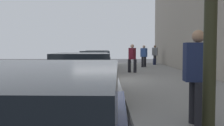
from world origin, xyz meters
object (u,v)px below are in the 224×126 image
object	(u,v)px
parked_car_black	(98,60)
pedestrian_navy_coat	(198,75)
pedestrian_burgundy_coat	(132,57)
rolling_suitcase	(154,62)
parked_car_silver	(95,64)
pedestrian_blue_coat	(144,55)
parked_car_white	(82,77)
pedestrian_grey_coat	(155,54)

from	to	relation	value
parked_car_black	pedestrian_navy_coat	bearing A→B (deg)	-170.67
pedestrian_burgundy_coat	rolling_suitcase	bearing A→B (deg)	-19.69
pedestrian_burgundy_coat	pedestrian_navy_coat	distance (m)	11.23
pedestrian_navy_coat	rolling_suitcase	size ratio (longest dim) A/B	2.00
parked_car_black	pedestrian_burgundy_coat	size ratio (longest dim) A/B	2.69
parked_car_silver	parked_car_black	distance (m)	5.16
pedestrian_burgundy_coat	rolling_suitcase	world-z (taller)	pedestrian_burgundy_coat
pedestrian_burgundy_coat	pedestrian_blue_coat	world-z (taller)	pedestrian_burgundy_coat
parked_car_black	pedestrian_blue_coat	bearing A→B (deg)	-77.88
pedestrian_burgundy_coat	rolling_suitcase	distance (m)	8.19
parked_car_white	parked_car_black	size ratio (longest dim) A/B	1.00
parked_car_silver	parked_car_black	bearing A→B (deg)	0.19
pedestrian_grey_coat	pedestrian_navy_coat	xyz separation A→B (m)	(-19.36, 2.64, 0.03)
parked_car_white	rolling_suitcase	bearing A→B (deg)	-17.69
parked_car_white	parked_car_silver	bearing A→B (deg)	-0.27
parked_car_white	rolling_suitcase	xyz separation A→B (m)	(15.81, -5.04, -0.32)
parked_car_silver	rolling_suitcase	bearing A→B (deg)	-29.55
parked_car_white	parked_car_black	world-z (taller)	same
pedestrian_blue_coat	pedestrian_navy_coat	world-z (taller)	pedestrian_navy_coat
pedestrian_navy_coat	rolling_suitcase	xyz separation A→B (m)	(18.91, -2.52, -0.70)
pedestrian_burgundy_coat	pedestrian_navy_coat	xyz separation A→B (m)	(-11.22, -0.23, 0.04)
pedestrian_navy_coat	pedestrian_grey_coat	bearing A→B (deg)	-7.77
pedestrian_burgundy_coat	rolling_suitcase	xyz separation A→B (m)	(7.69, -2.75, -0.66)
pedestrian_burgundy_coat	pedestrian_navy_coat	world-z (taller)	pedestrian_navy_coat
pedestrian_blue_coat	rolling_suitcase	size ratio (longest dim) A/B	1.90
pedestrian_burgundy_coat	pedestrian_grey_coat	distance (m)	8.63
parked_car_white	pedestrian_blue_coat	distance (m)	13.44
pedestrian_navy_coat	pedestrian_blue_coat	bearing A→B (deg)	-4.12
parked_car_silver	pedestrian_blue_coat	bearing A→B (deg)	-31.47
pedestrian_burgundy_coat	pedestrian_blue_coat	size ratio (longest dim) A/B	1.00
parked_car_white	pedestrian_blue_coat	world-z (taller)	pedestrian_blue_coat
parked_car_silver	pedestrian_burgundy_coat	size ratio (longest dim) A/B	2.36
pedestrian_burgundy_coat	rolling_suitcase	size ratio (longest dim) A/B	1.91
pedestrian_burgundy_coat	pedestrian_blue_coat	bearing A→B (deg)	-16.07
pedestrian_burgundy_coat	pedestrian_navy_coat	size ratio (longest dim) A/B	0.95
parked_car_black	pedestrian_navy_coat	size ratio (longest dim) A/B	2.57
parked_car_silver	pedestrian_navy_coat	bearing A→B (deg)	-166.13
parked_car_black	rolling_suitcase	size ratio (longest dim) A/B	5.13
parked_car_black	parked_car_white	bearing A→B (deg)	179.92
parked_car_black	pedestrian_blue_coat	world-z (taller)	pedestrian_blue_coat
parked_car_white	pedestrian_burgundy_coat	world-z (taller)	pedestrian_burgundy_coat
rolling_suitcase	parked_car_silver	bearing A→B (deg)	150.45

